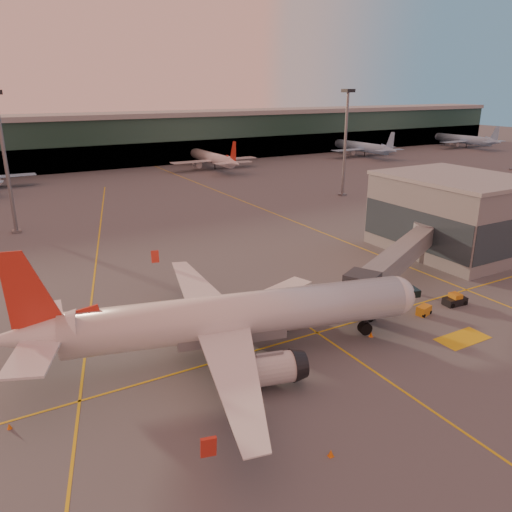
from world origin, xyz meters
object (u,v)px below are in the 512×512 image
main_airplane (228,318)px  pushback_tug (455,300)px  catering_truck (287,302)px  gpu_cart (424,310)px

main_airplane → pushback_tug: bearing=8.5°
catering_truck → pushback_tug: bearing=-34.6°
gpu_cart → pushback_tug: size_ratio=0.69×
catering_truck → gpu_cart: (15.55, -6.31, -2.10)m
catering_truck → gpu_cart: catering_truck is taller
gpu_cart → main_airplane: bearing=159.8°
catering_truck → pushback_tug: 22.18m
catering_truck → pushback_tug: catering_truck is taller
catering_truck → gpu_cart: bearing=-40.4°
main_airplane → catering_truck: 9.97m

